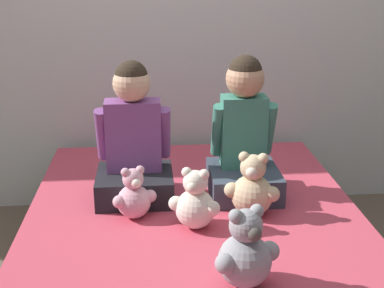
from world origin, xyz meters
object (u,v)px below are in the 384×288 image
(bed, at_px, (196,262))
(teddy_bear_at_foot_of_bed, at_px, (245,253))
(teddy_bear_held_by_left_child, at_px, (134,196))
(child_on_left, at_px, (134,143))
(child_on_right, at_px, (244,138))
(teddy_bear_held_by_right_child, at_px, (252,189))
(teddy_bear_between_children, at_px, (195,203))

(bed, xyz_separation_m, teddy_bear_at_foot_of_bed, (0.13, -0.49, 0.33))
(teddy_bear_held_by_left_child, bearing_deg, teddy_bear_at_foot_of_bed, -74.24)
(teddy_bear_held_by_left_child, height_order, teddy_bear_at_foot_of_bed, teddy_bear_at_foot_of_bed)
(child_on_left, distance_m, teddy_bear_held_by_left_child, 0.28)
(child_on_right, distance_m, teddy_bear_held_by_right_child, 0.29)
(teddy_bear_held_by_left_child, bearing_deg, child_on_right, 4.38)
(teddy_bear_at_foot_of_bed, bearing_deg, child_on_left, 93.97)
(teddy_bear_held_by_right_child, relative_size, teddy_bear_at_foot_of_bed, 0.98)
(child_on_right, height_order, teddy_bear_between_children, child_on_right)
(teddy_bear_held_by_right_child, bearing_deg, bed, -152.09)
(teddy_bear_between_children, bearing_deg, teddy_bear_held_by_left_child, 178.44)
(bed, distance_m, teddy_bear_between_children, 0.32)
(child_on_right, height_order, teddy_bear_held_by_left_child, child_on_right)
(teddy_bear_between_children, distance_m, teddy_bear_at_foot_of_bed, 0.46)
(child_on_right, distance_m, teddy_bear_at_foot_of_bed, 0.81)
(child_on_left, bearing_deg, teddy_bear_between_children, -53.66)
(child_on_left, xyz_separation_m, child_on_right, (0.52, 0.00, 0.01))
(child_on_right, xyz_separation_m, teddy_bear_between_children, (-0.26, -0.35, -0.16))
(child_on_left, xyz_separation_m, teddy_bear_between_children, (0.26, -0.35, -0.15))
(teddy_bear_held_by_left_child, distance_m, teddy_bear_at_foot_of_bed, 0.68)
(bed, bearing_deg, child_on_right, 49.11)
(bed, bearing_deg, teddy_bear_held_by_left_child, 167.91)
(child_on_left, height_order, teddy_bear_held_by_right_child, child_on_left)
(teddy_bear_held_by_left_child, xyz_separation_m, teddy_bear_at_foot_of_bed, (0.39, -0.55, 0.03))
(child_on_left, distance_m, teddy_bear_between_children, 0.46)
(teddy_bear_held_by_left_child, bearing_deg, bed, -32.07)
(bed, relative_size, child_on_right, 3.05)
(child_on_left, height_order, teddy_bear_held_by_left_child, child_on_left)
(child_on_left, relative_size, teddy_bear_between_children, 2.44)
(child_on_left, distance_m, child_on_right, 0.52)
(child_on_left, height_order, teddy_bear_between_children, child_on_left)
(bed, relative_size, teddy_bear_at_foot_of_bed, 6.80)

